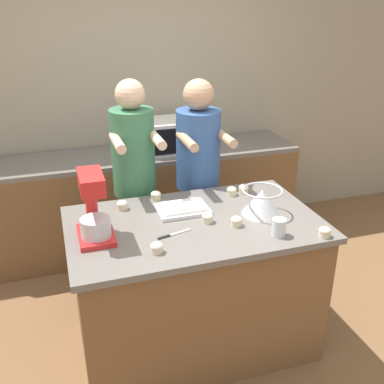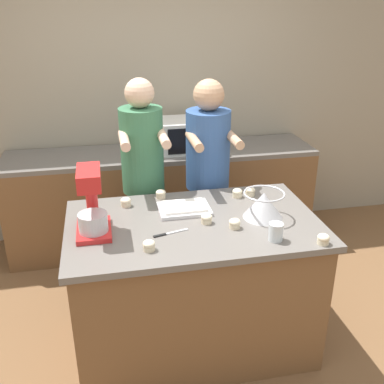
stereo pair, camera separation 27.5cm
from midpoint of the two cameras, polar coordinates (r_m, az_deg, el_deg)
name	(u,v)px [view 2 (the right image)]	position (r m, az deg, el deg)	size (l,w,h in m)	color
ground_plane	(193,340)	(3.32, 2.67, -18.30)	(16.00, 16.00, 0.00)	brown
back_wall	(155,97)	(4.30, -2.87, 11.98)	(10.00, 0.06, 2.70)	gray
island_counter	(193,284)	(3.03, 2.83, -11.68)	(1.56, 0.94, 0.94)	brown
back_counter	(163,198)	(4.25, -1.89, -0.77)	(2.80, 0.60, 0.93)	brown
person_left	(144,187)	(3.35, -3.81, 0.61)	(0.33, 0.49, 1.71)	#232328
person_right	(208,184)	(3.45, 4.27, 0.99)	(0.34, 0.50, 1.69)	brown
stand_mixer	(92,205)	(2.61, -9.72, -1.76)	(0.20, 0.30, 0.40)	red
mixing_bowl	(264,204)	(2.86, 11.81, -1.60)	(0.26, 0.26, 0.17)	#BCBCC1
baking_tray	(184,208)	(2.91, 1.70, -2.13)	(0.33, 0.24, 0.04)	silver
microwave_oven	(187,135)	(4.08, 1.35, 7.26)	(0.48, 0.39, 0.28)	silver
drinking_glass	(276,232)	(2.63, 13.57, -5.02)	(0.08, 0.08, 0.11)	silver
knife	(168,233)	(2.64, -0.03, -5.37)	(0.22, 0.07, 0.01)	#BCBCC1
cupcake_0	(250,191)	(3.17, 9.86, 0.04)	(0.07, 0.07, 0.06)	beige
cupcake_1	(161,194)	(3.09, -1.45, -0.30)	(0.07, 0.07, 0.06)	beige
cupcake_2	(126,202)	(2.98, -5.82, -1.32)	(0.07, 0.07, 0.06)	beige
cupcake_3	(235,223)	(2.72, 8.35, -4.04)	(0.07, 0.07, 0.06)	beige
cupcake_4	(207,218)	(2.76, 4.72, -3.44)	(0.07, 0.07, 0.06)	beige
cupcake_5	(149,245)	(2.47, -2.30, -6.88)	(0.07, 0.07, 0.06)	beige
cupcake_6	(237,193)	(3.13, 8.29, -0.16)	(0.07, 0.07, 0.06)	beige
cupcake_7	(323,239)	(2.67, 19.22, -5.74)	(0.07, 0.07, 0.06)	beige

